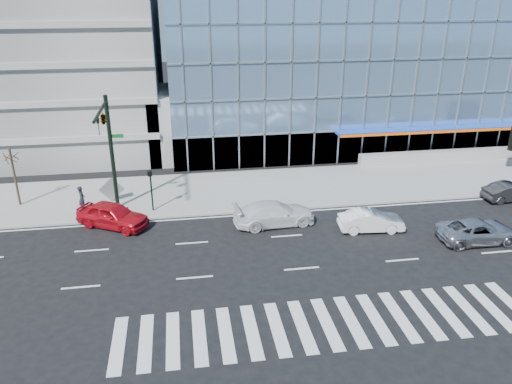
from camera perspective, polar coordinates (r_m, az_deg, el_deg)
ground at (r=31.91m, az=3.52°, el=-5.04°), size 160.00×160.00×0.00m
sidewalk at (r=39.00m, az=1.03°, el=0.44°), size 120.00×8.00×0.15m
theatre_building at (r=57.75m, az=12.12°, el=14.87°), size 42.00×26.00×15.00m
parking_garage at (r=55.49m, az=-24.17°, el=15.78°), size 24.00×24.00×20.00m
ramp_block at (r=47.06m, az=-8.37°, el=7.86°), size 6.00×8.00×6.00m
traffic_signal at (r=33.59m, az=-16.77°, el=6.78°), size 1.14×5.74×8.00m
ped_signal_post at (r=34.94m, az=-11.92°, el=0.89°), size 0.30×0.33×3.00m
street_tree_near at (r=38.55m, az=-26.22°, el=3.65°), size 1.10×1.10×4.23m
silver_suv at (r=33.83m, az=24.03°, el=-4.11°), size 5.06×2.39×1.40m
white_suv at (r=33.05m, az=2.10°, el=-2.46°), size 5.63×2.74×1.58m
white_sedan at (r=33.08m, az=13.00°, el=-3.23°), size 4.30×1.82×1.38m
dark_sedan at (r=41.26m, az=27.11°, el=0.02°), size 4.19×1.64×1.36m
red_sedan at (r=34.04m, az=-16.08°, el=-2.55°), size 5.17×4.10×1.65m
pedestrian at (r=36.59m, az=-19.29°, el=-0.72°), size 0.60×0.77×1.86m
tilted_panel at (r=37.62m, az=-16.17°, el=0.29°), size 1.81×0.43×1.83m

